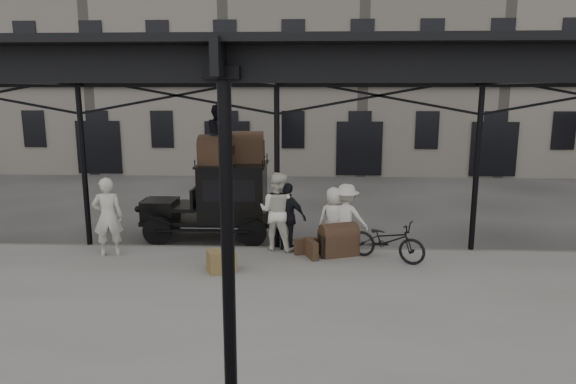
{
  "coord_description": "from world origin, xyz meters",
  "views": [
    {
      "loc": [
        0.85,
        -10.86,
        4.19
      ],
      "look_at": [
        0.3,
        1.6,
        1.7
      ],
      "focal_mm": 32.0,
      "sensor_mm": 36.0,
      "label": 1
    }
  ],
  "objects_px": {
    "porter_official": "(288,217)",
    "steamer_trunk_platform": "(339,242)",
    "porter_left": "(108,217)",
    "steamer_trunk_roof_near": "(216,152)",
    "bicycle": "(387,240)",
    "taxi": "(222,198)"
  },
  "relations": [
    {
      "from": "steamer_trunk_platform",
      "to": "taxi",
      "type": "bearing_deg",
      "value": 130.69
    },
    {
      "from": "porter_left",
      "to": "steamer_trunk_platform",
      "type": "bearing_deg",
      "value": 168.63
    },
    {
      "from": "steamer_trunk_roof_near",
      "to": "steamer_trunk_platform",
      "type": "xyz_separation_m",
      "value": [
        3.28,
        -1.51,
        -2.03
      ]
    },
    {
      "from": "porter_official",
      "to": "bicycle",
      "type": "relative_size",
      "value": 0.93
    },
    {
      "from": "bicycle",
      "to": "steamer_trunk_platform",
      "type": "xyz_separation_m",
      "value": [
        -1.14,
        0.37,
        -0.16
      ]
    },
    {
      "from": "porter_left",
      "to": "bicycle",
      "type": "height_order",
      "value": "porter_left"
    },
    {
      "from": "taxi",
      "to": "porter_official",
      "type": "bearing_deg",
      "value": -36.51
    },
    {
      "from": "porter_official",
      "to": "steamer_trunk_platform",
      "type": "xyz_separation_m",
      "value": [
        1.27,
        -0.33,
        -0.53
      ]
    },
    {
      "from": "taxi",
      "to": "steamer_trunk_platform",
      "type": "distance_m",
      "value": 3.72
    },
    {
      "from": "bicycle",
      "to": "steamer_trunk_roof_near",
      "type": "bearing_deg",
      "value": 94.82
    },
    {
      "from": "porter_left",
      "to": "steamer_trunk_platform",
      "type": "height_order",
      "value": "porter_left"
    },
    {
      "from": "porter_official",
      "to": "taxi",
      "type": "bearing_deg",
      "value": -8.17
    },
    {
      "from": "taxi",
      "to": "bicycle",
      "type": "bearing_deg",
      "value": -26.16
    },
    {
      "from": "taxi",
      "to": "porter_left",
      "type": "bearing_deg",
      "value": -139.99
    },
    {
      "from": "bicycle",
      "to": "porter_left",
      "type": "bearing_deg",
      "value": 117.4
    },
    {
      "from": "porter_official",
      "to": "bicycle",
      "type": "height_order",
      "value": "porter_official"
    },
    {
      "from": "taxi",
      "to": "steamer_trunk_platform",
      "type": "bearing_deg",
      "value": -28.83
    },
    {
      "from": "steamer_trunk_platform",
      "to": "steamer_trunk_roof_near",
      "type": "bearing_deg",
      "value": 134.75
    },
    {
      "from": "bicycle",
      "to": "steamer_trunk_roof_near",
      "type": "relative_size",
      "value": 2.03
    },
    {
      "from": "bicycle",
      "to": "steamer_trunk_platform",
      "type": "height_order",
      "value": "bicycle"
    },
    {
      "from": "taxi",
      "to": "bicycle",
      "type": "height_order",
      "value": "taxi"
    },
    {
      "from": "taxi",
      "to": "steamer_trunk_platform",
      "type": "relative_size",
      "value": 3.98
    }
  ]
}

